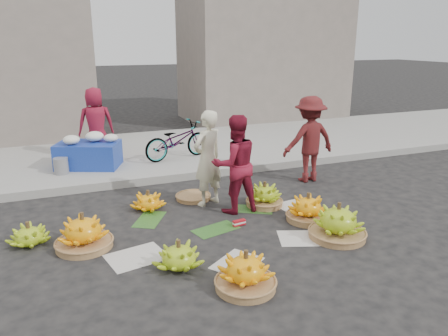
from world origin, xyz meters
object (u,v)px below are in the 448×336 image
object	(u,v)px
flower_table	(89,153)
bicycle	(177,140)
banana_bunch_4	(308,209)
vendor_cream	(208,158)
banana_bunch_0	(83,232)

from	to	relation	value
flower_table	bicycle	size ratio (longest dim) A/B	0.91
flower_table	bicycle	world-z (taller)	bicycle
banana_bunch_4	bicycle	xyz separation A→B (m)	(-0.96, 3.67, 0.33)
bicycle	vendor_cream	bearing A→B (deg)	161.59
flower_table	vendor_cream	bearing A→B (deg)	-34.55
banana_bunch_0	bicycle	bearing A→B (deg)	56.82
banana_bunch_4	vendor_cream	xyz separation A→B (m)	(-1.15, 1.18, 0.59)
vendor_cream	flower_table	size ratio (longest dim) A/B	1.11
banana_bunch_0	vendor_cream	size ratio (longest dim) A/B	0.55
vendor_cream	bicycle	size ratio (longest dim) A/B	1.02
banana_bunch_4	flower_table	world-z (taller)	flower_table
banana_bunch_0	flower_table	size ratio (longest dim) A/B	0.61
banana_bunch_4	bicycle	bearing A→B (deg)	104.68
bicycle	banana_bunch_4	bearing A→B (deg)	-179.40
banana_bunch_0	flower_table	bearing A→B (deg)	83.64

